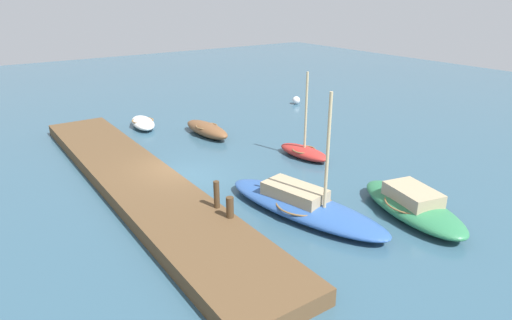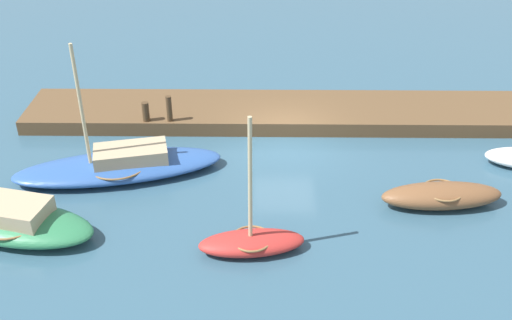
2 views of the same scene
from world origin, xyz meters
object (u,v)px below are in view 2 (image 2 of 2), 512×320
object	(u,v)px
rowboat_red	(252,241)
sailboat_blue	(120,165)
rowboat_brown	(442,195)
mooring_post_west	(169,109)
mooring_post_mid_west	(146,112)
motorboat_green	(15,221)

from	to	relation	value
rowboat_red	sailboat_blue	bearing A→B (deg)	-48.06
rowboat_brown	mooring_post_west	bearing A→B (deg)	-30.88
sailboat_blue	mooring_post_mid_west	bearing A→B (deg)	-110.89
mooring_post_mid_west	mooring_post_west	bearing A→B (deg)	180.00
mooring_post_mid_west	motorboat_green	bearing A→B (deg)	64.98
rowboat_brown	mooring_post_west	distance (m)	10.66
rowboat_brown	mooring_post_mid_west	bearing A→B (deg)	-28.79
mooring_post_west	motorboat_green	bearing A→B (deg)	58.51
motorboat_green	sailboat_blue	world-z (taller)	sailboat_blue
motorboat_green	sailboat_blue	xyz separation A→B (m)	(-2.54, -3.36, -0.05)
motorboat_green	mooring_post_west	world-z (taller)	mooring_post_west
sailboat_blue	rowboat_brown	bearing A→B (deg)	158.25
motorboat_green	rowboat_brown	bearing A→B (deg)	-160.50
rowboat_red	motorboat_green	bearing A→B (deg)	-12.90
sailboat_blue	mooring_post_west	size ratio (longest dim) A/B	7.17
mooring_post_mid_west	rowboat_red	bearing A→B (deg)	120.93
rowboat_brown	mooring_post_mid_west	xyz separation A→B (m)	(10.43, -4.78, 0.57)
mooring_post_mid_west	sailboat_blue	bearing A→B (deg)	81.69
sailboat_blue	mooring_post_mid_west	xyz separation A→B (m)	(-0.44, -3.03, 0.57)
motorboat_green	rowboat_red	distance (m)	7.29
rowboat_red	mooring_post_west	xyz separation A→B (m)	(3.34, -7.13, 0.76)
rowboat_red	mooring_post_mid_west	bearing A→B (deg)	-66.07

